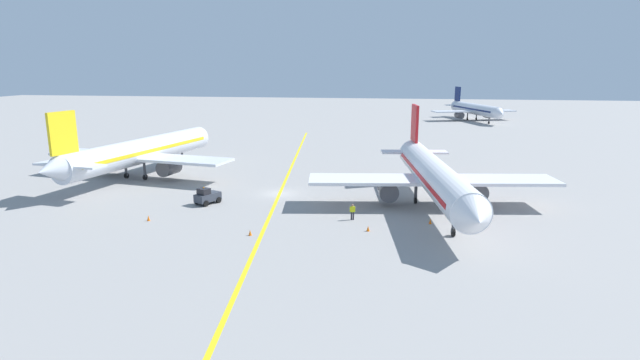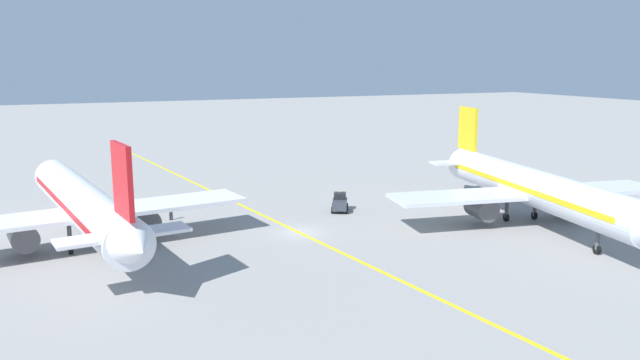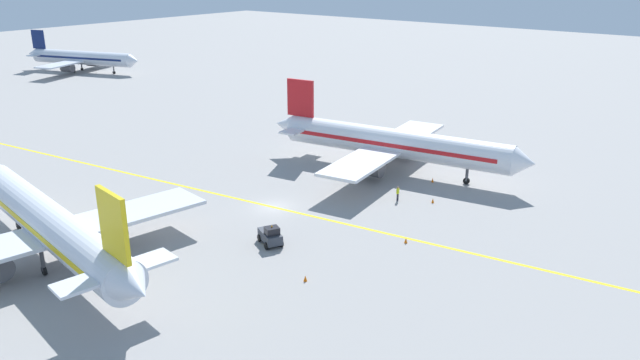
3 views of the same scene
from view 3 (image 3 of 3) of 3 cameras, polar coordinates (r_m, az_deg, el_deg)
The scene contains 11 objects.
ground_plane at distance 68.88m, azimuth -4.24°, elevation -2.50°, with size 400.00×400.00×0.00m, color gray.
apron_yellow_centreline at distance 68.88m, azimuth -4.24°, elevation -2.50°, with size 0.40×120.00×0.01m, color yellow.
airplane_at_gate at distance 59.84m, azimuth -23.40°, elevation -3.81°, with size 28.48×35.44×10.60m.
airplane_adjacent_stand at distance 79.90m, azimuth 6.55°, elevation 3.36°, with size 28.45×35.51×10.60m.
airplane_distant_taxiing at distance 163.58m, azimuth -20.99°, elevation 10.37°, with size 25.37×31.11×9.54m.
baggage_tug_dark at distance 59.86m, azimuth -4.55°, elevation -5.09°, with size 2.77×3.35×2.11m.
ground_crew_worker at distance 70.80m, azimuth 7.12°, elevation -1.19°, with size 0.57×0.28×1.68m.
traffic_cone_near_nose at distance 60.76m, azimuth 7.86°, elevation -5.48°, with size 0.32×0.32×0.55m, color orange.
traffic_cone_mid_apron at distance 77.54m, azimuth 10.26°, elevation 0.00°, with size 0.32×0.32×0.55m, color orange.
traffic_cone_by_wingtip at distance 53.45m, azimuth -1.35°, elevation -8.97°, with size 0.32×0.32×0.55m, color orange.
traffic_cone_far_edge at distance 70.99m, azimuth 10.28°, elevation -1.85°, with size 0.32×0.32×0.55m, color orange.
Camera 3 is at (-47.01, -43.25, 25.76)m, focal length 35.00 mm.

